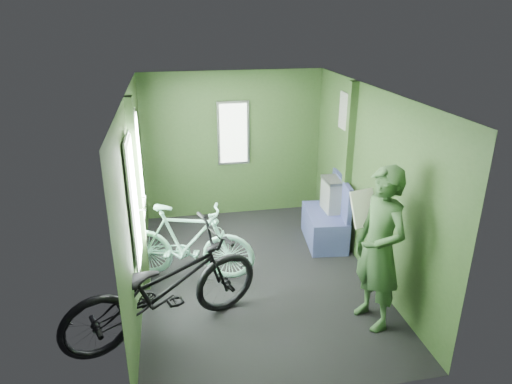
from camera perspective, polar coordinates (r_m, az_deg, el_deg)
The scene contains 6 objects.
room at distance 5.27m, azimuth -0.27°, elevation 3.13°, with size 4.00×4.02×2.31m.
bicycle_black at distance 5.05m, azimuth -10.88°, elevation -16.80°, with size 0.73×2.10×1.10m, color black.
bicycle_mint at distance 5.88m, azimuth -8.36°, elevation -10.52°, with size 0.47×1.66×1.00m, color #93E4CB.
passenger at distance 4.80m, azimuth 15.17°, elevation -6.88°, with size 0.56×0.77×1.75m.
waste_box at distance 6.64m, azimuth 9.60°, elevation -2.13°, with size 0.27×0.38×0.93m, color gray.
bench_seat at distance 6.61m, azimuth 8.79°, elevation -3.92°, with size 0.61×0.96×0.96m.
Camera 1 is at (-0.95, -4.87, 3.11)m, focal length 32.00 mm.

